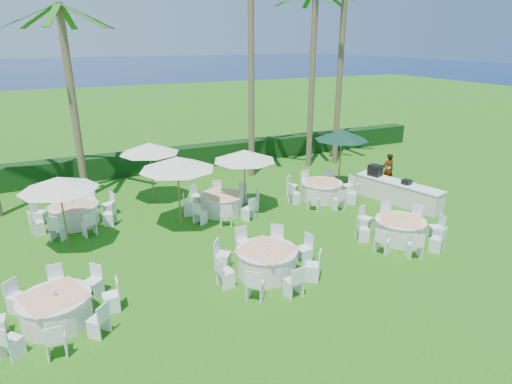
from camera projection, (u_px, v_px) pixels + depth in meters
ground at (256, 267)px, 13.88m from camera, size 120.00×120.00×0.00m
hedge at (165, 160)px, 23.89m from camera, size 34.00×1.00×1.20m
ocean at (72, 70)px, 100.70m from camera, size 260.00×260.00×0.00m
banquet_table_a at (56, 309)px, 11.02m from camera, size 3.15×3.15×0.96m
banquet_table_b at (267, 261)px, 13.35m from camera, size 3.36×3.36×1.01m
banquet_table_c at (400, 229)px, 15.62m from camera, size 3.09×3.09×0.96m
banquet_table_d at (75, 214)px, 16.94m from camera, size 3.24×3.24×0.99m
banquet_table_e at (221, 203)px, 18.08m from camera, size 3.19×3.19×0.97m
banquet_table_f at (322, 190)px, 19.59m from camera, size 3.27×3.27×0.99m
umbrella_a at (58, 184)px, 14.35m from camera, size 2.61×2.61×2.63m
umbrella_b at (177, 163)px, 15.99m from camera, size 2.87×2.87×2.84m
umbrella_c at (149, 148)px, 18.72m from camera, size 2.61×2.61×2.70m
umbrella_d at (244, 155)px, 17.74m from camera, size 2.65×2.65×2.65m
umbrella_green at (342, 135)px, 20.23m from camera, size 2.57×2.57×2.95m
buffet_table at (396, 191)px, 19.22m from camera, size 1.95×4.23×1.47m
staff_person at (388, 170)px, 21.24m from camera, size 0.66×0.49×1.65m
palm_b at (72, 96)px, 18.44m from camera, size 4.34×4.30×8.37m
palm_c at (251, 54)px, 21.03m from camera, size 4.30×4.34×11.58m
palm_d at (312, 72)px, 23.19m from camera, size 4.34×4.30×9.59m
palm_e at (341, 62)px, 23.59m from camera, size 4.12×4.40×10.55m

